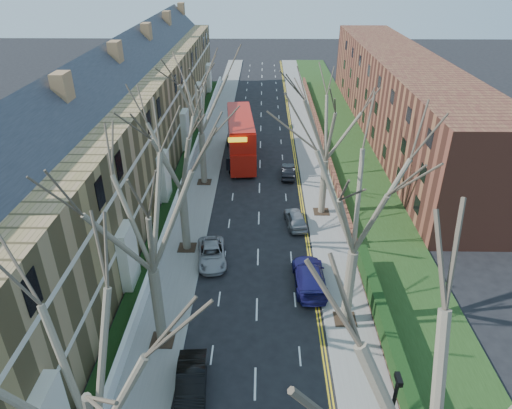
{
  "coord_description": "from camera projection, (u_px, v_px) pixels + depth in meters",
  "views": [
    {
      "loc": [
        0.34,
        -14.25,
        20.77
      ],
      "look_at": [
        -0.22,
        18.92,
        2.52
      ],
      "focal_mm": 32.0,
      "sensor_mm": 36.0,
      "label": 1
    }
  ],
  "objects": [
    {
      "name": "tree_right_mid",
      "position": [
        361.0,
        189.0,
        24.82
      ],
      "size": [
        10.5,
        10.5,
        14.71
      ],
      "color": "brown",
      "rests_on": "ground"
    },
    {
      "name": "pavement_right",
      "position": [
        309.0,
        144.0,
        56.55
      ],
      "size": [
        3.0,
        102.0,
        0.12
      ],
      "primitive_type": "cube",
      "color": "slate",
      "rests_on": "ground"
    },
    {
      "name": "car_left_mid",
      "position": [
        191.0,
        384.0,
        24.22
      ],
      "size": [
        1.9,
        4.53,
        1.46
      ],
      "primitive_type": "imported",
      "rotation": [
        0.0,
        0.0,
        0.08
      ],
      "color": "black",
      "rests_on": "ground"
    },
    {
      "name": "car_right_mid",
      "position": [
        296.0,
        219.0,
        39.48
      ],
      "size": [
        2.1,
        4.11,
        1.34
      ],
      "primitive_type": "imported",
      "rotation": [
        0.0,
        0.0,
        3.28
      ],
      "color": "gray",
      "rests_on": "ground"
    },
    {
      "name": "front_wall_left",
      "position": [
        189.0,
        166.0,
        49.47
      ],
      "size": [
        0.3,
        78.0,
        1.0
      ],
      "color": "white",
      "rests_on": "ground"
    },
    {
      "name": "car_left_far",
      "position": [
        212.0,
        254.0,
        34.87
      ],
      "size": [
        2.71,
        4.82,
        1.27
      ],
      "primitive_type": "imported",
      "rotation": [
        0.0,
        0.0,
        0.14
      ],
      "color": "#939398",
      "rests_on": "ground"
    },
    {
      "name": "wall_hedge_right",
      "position": [
        403.0,
        387.0,
        23.6
      ],
      "size": [
        0.7,
        24.0,
        1.8
      ],
      "color": "brown",
      "rests_on": "ground"
    },
    {
      "name": "car_right_far",
      "position": [
        288.0,
        171.0,
        48.21
      ],
      "size": [
        1.54,
        3.93,
        1.27
      ],
      "primitive_type": "imported",
      "rotation": [
        0.0,
        0.0,
        3.09
      ],
      "color": "black",
      "rests_on": "ground"
    },
    {
      "name": "car_right_near",
      "position": [
        310.0,
        276.0,
        32.24
      ],
      "size": [
        2.35,
        5.46,
        1.57
      ],
      "primitive_type": "imported",
      "rotation": [
        0.0,
        0.0,
        3.17
      ],
      "color": "navy",
      "rests_on": "ground"
    },
    {
      "name": "double_decker_bus",
      "position": [
        241.0,
        138.0,
        51.67
      ],
      "size": [
        3.81,
        12.13,
        4.95
      ],
      "rotation": [
        0.0,
        0.0,
        3.23
      ],
      "color": "#A7140B",
      "rests_on": "ground"
    },
    {
      "name": "pavement_left",
      "position": [
        212.0,
        144.0,
        56.73
      ],
      "size": [
        3.0,
        102.0,
        0.12
      ],
      "primitive_type": "cube",
      "color": "slate",
      "rests_on": "ground"
    },
    {
      "name": "tree_left_far",
      "position": [
        178.0,
        140.0,
        32.15
      ],
      "size": [
        10.15,
        10.15,
        14.22
      ],
      "color": "brown",
      "rests_on": "ground"
    },
    {
      "name": "flats_right",
      "position": [
        399.0,
        97.0,
        57.52
      ],
      "size": [
        13.97,
        54.0,
        10.0
      ],
      "color": "brown",
      "rests_on": "ground"
    },
    {
      "name": "tree_left_near",
      "position": [
        75.0,
        370.0,
        14.78
      ],
      "size": [
        9.8,
        9.8,
        13.73
      ],
      "color": "brown",
      "rests_on": "ground"
    },
    {
      "name": "tree_left_mid",
      "position": [
        144.0,
        205.0,
        23.24
      ],
      "size": [
        10.5,
        10.5,
        14.71
      ],
      "color": "brown",
      "rests_on": "ground"
    },
    {
      "name": "tree_right_far",
      "position": [
        329.0,
        115.0,
        37.24
      ],
      "size": [
        10.15,
        10.15,
        14.22
      ],
      "color": "brown",
      "rests_on": "ground"
    },
    {
      "name": "tree_left_dist",
      "position": [
        199.0,
        91.0,
        42.51
      ],
      "size": [
        10.5,
        10.5,
        14.71
      ],
      "color": "brown",
      "rests_on": "ground"
    },
    {
      "name": "terrace_left",
      "position": [
        128.0,
        122.0,
        47.19
      ],
      "size": [
        9.7,
        78.0,
        13.6
      ],
      "color": "olive",
      "rests_on": "ground"
    },
    {
      "name": "grass_verge_right",
      "position": [
        345.0,
        144.0,
        56.44
      ],
      "size": [
        6.0,
        102.0,
        0.06
      ],
      "color": "#1E3513",
      "rests_on": "ground"
    }
  ]
}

